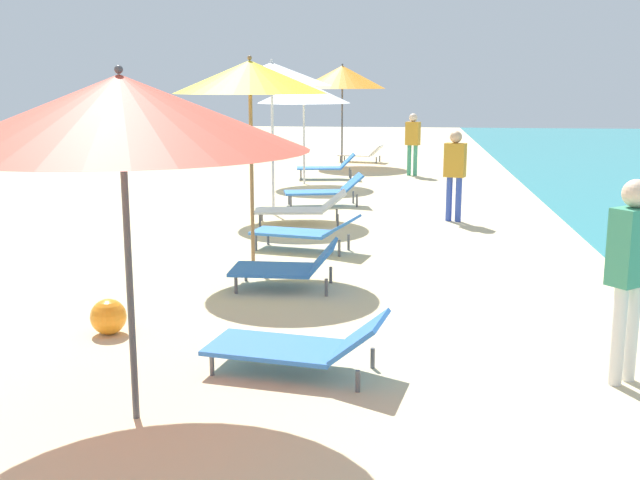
{
  "coord_description": "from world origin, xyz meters",
  "views": [
    {
      "loc": [
        1.41,
        3.54,
        2.44
      ],
      "look_at": [
        0.54,
        11.29,
        0.84
      ],
      "focal_mm": 43.29,
      "sensor_mm": 36.0,
      "label": 1
    }
  ],
  "objects_px": {
    "lounger_fourth_shoreside": "(306,231)",
    "lounger_sixth_shoreside": "(327,166)",
    "person_walking_near": "(413,138)",
    "lounger_farthest_shoreside": "(362,154)",
    "beach_ball": "(108,317)",
    "umbrella_fourth": "(250,77)",
    "lounger_fourth_inland": "(288,266)",
    "person_walking_far": "(631,261)",
    "lounger_third_shoreside": "(299,345)",
    "umbrella_sixth": "(304,92)",
    "umbrella_farthest": "(342,77)",
    "lounger_fifth_inland": "(302,208)",
    "lounger_fifth_shoreside": "(325,190)",
    "person_walking_mid": "(455,167)",
    "umbrella_third": "(121,113)",
    "umbrella_fifth": "(272,74)"
  },
  "relations": [
    {
      "from": "lounger_third_shoreside",
      "to": "umbrella_farthest",
      "type": "bearing_deg",
      "value": -76.55
    },
    {
      "from": "lounger_fifth_shoreside",
      "to": "umbrella_farthest",
      "type": "xyz_separation_m",
      "value": [
        -0.32,
        7.72,
        2.25
      ]
    },
    {
      "from": "person_walking_near",
      "to": "person_walking_mid",
      "type": "bearing_deg",
      "value": -155.43
    },
    {
      "from": "umbrella_fifth",
      "to": "beach_ball",
      "type": "bearing_deg",
      "value": -93.33
    },
    {
      "from": "umbrella_fourth",
      "to": "person_walking_near",
      "type": "distance_m",
      "value": 10.97
    },
    {
      "from": "lounger_fourth_shoreside",
      "to": "umbrella_sixth",
      "type": "distance_m",
      "value": 7.85
    },
    {
      "from": "lounger_third_shoreside",
      "to": "lounger_fourth_shoreside",
      "type": "distance_m",
      "value": 4.86
    },
    {
      "from": "person_walking_far",
      "to": "umbrella_third",
      "type": "bearing_deg",
      "value": 67.44
    },
    {
      "from": "lounger_sixth_shoreside",
      "to": "person_walking_near",
      "type": "bearing_deg",
      "value": -163.58
    },
    {
      "from": "lounger_third_shoreside",
      "to": "umbrella_farthest",
      "type": "relative_size",
      "value": 0.54
    },
    {
      "from": "umbrella_sixth",
      "to": "person_walking_near",
      "type": "bearing_deg",
      "value": 36.96
    },
    {
      "from": "lounger_fourth_inland",
      "to": "lounger_fifth_inland",
      "type": "distance_m",
      "value": 4.33
    },
    {
      "from": "umbrella_sixth",
      "to": "beach_ball",
      "type": "bearing_deg",
      "value": -91.99
    },
    {
      "from": "lounger_third_shoreside",
      "to": "lounger_fourth_shoreside",
      "type": "bearing_deg",
      "value": -73.4
    },
    {
      "from": "person_walking_mid",
      "to": "beach_ball",
      "type": "height_order",
      "value": "person_walking_mid"
    },
    {
      "from": "lounger_sixth_shoreside",
      "to": "person_walking_near",
      "type": "distance_m",
      "value": 2.46
    },
    {
      "from": "lounger_farthest_shoreside",
      "to": "beach_ball",
      "type": "distance_m",
      "value": 16.97
    },
    {
      "from": "lounger_fourth_shoreside",
      "to": "person_walking_near",
      "type": "relative_size",
      "value": 1.02
    },
    {
      "from": "lounger_farthest_shoreside",
      "to": "person_walking_far",
      "type": "xyz_separation_m",
      "value": [
        3.2,
        -17.63,
        0.77
      ]
    },
    {
      "from": "lounger_sixth_shoreside",
      "to": "person_walking_far",
      "type": "height_order",
      "value": "person_walking_far"
    },
    {
      "from": "lounger_fifth_shoreside",
      "to": "umbrella_farthest",
      "type": "bearing_deg",
      "value": -100.74
    },
    {
      "from": "lounger_fifth_shoreside",
      "to": "person_walking_mid",
      "type": "height_order",
      "value": "person_walking_mid"
    },
    {
      "from": "umbrella_fourth",
      "to": "lounger_fifth_inland",
      "type": "relative_size",
      "value": 1.67
    },
    {
      "from": "lounger_fourth_shoreside",
      "to": "lounger_sixth_shoreside",
      "type": "xyz_separation_m",
      "value": [
        -0.57,
        8.53,
        0.03
      ]
    },
    {
      "from": "lounger_fourth_inland",
      "to": "person_walking_far",
      "type": "distance_m",
      "value": 4.21
    },
    {
      "from": "umbrella_third",
      "to": "lounger_sixth_shoreside",
      "type": "distance_m",
      "value": 14.52
    },
    {
      "from": "umbrella_fourth",
      "to": "lounger_fourth_shoreside",
      "type": "height_order",
      "value": "umbrella_fourth"
    },
    {
      "from": "lounger_third_shoreside",
      "to": "umbrella_sixth",
      "type": "bearing_deg",
      "value": -72.75
    },
    {
      "from": "lounger_fifth_inland",
      "to": "beach_ball",
      "type": "relative_size",
      "value": 4.67
    },
    {
      "from": "umbrella_sixth",
      "to": "lounger_fourth_shoreside",
      "type": "bearing_deg",
      "value": -82.18
    },
    {
      "from": "lounger_fourth_inland",
      "to": "lounger_sixth_shoreside",
      "type": "bearing_deg",
      "value": -87.29
    },
    {
      "from": "lounger_fifth_shoreside",
      "to": "person_walking_far",
      "type": "distance_m",
      "value": 9.62
    },
    {
      "from": "lounger_third_shoreside",
      "to": "umbrella_fifth",
      "type": "relative_size",
      "value": 0.56
    },
    {
      "from": "lounger_fifth_inland",
      "to": "person_walking_near",
      "type": "bearing_deg",
      "value": -111.78
    },
    {
      "from": "umbrella_fourth",
      "to": "person_walking_far",
      "type": "xyz_separation_m",
      "value": [
        3.82,
        -3.62,
        -1.47
      ]
    },
    {
      "from": "umbrella_fourth",
      "to": "person_walking_near",
      "type": "bearing_deg",
      "value": 78.54
    },
    {
      "from": "umbrella_sixth",
      "to": "lounger_farthest_shoreside",
      "type": "height_order",
      "value": "umbrella_sixth"
    },
    {
      "from": "lounger_sixth_shoreside",
      "to": "lounger_farthest_shoreside",
      "type": "relative_size",
      "value": 1.06
    },
    {
      "from": "lounger_fifth_inland",
      "to": "person_walking_far",
      "type": "distance_m",
      "value": 7.85
    },
    {
      "from": "person_walking_near",
      "to": "person_walking_far",
      "type": "bearing_deg",
      "value": -154.67
    },
    {
      "from": "lounger_sixth_shoreside",
      "to": "beach_ball",
      "type": "distance_m",
      "value": 12.59
    },
    {
      "from": "person_walking_near",
      "to": "umbrella_fifth",
      "type": "bearing_deg",
      "value": 176.57
    },
    {
      "from": "lounger_sixth_shoreside",
      "to": "person_walking_far",
      "type": "distance_m",
      "value": 13.84
    },
    {
      "from": "lounger_fourth_inland",
      "to": "person_walking_near",
      "type": "bearing_deg",
      "value": -98.12
    },
    {
      "from": "umbrella_third",
      "to": "lounger_sixth_shoreside",
      "type": "xyz_separation_m",
      "value": [
        -0.06,
        14.4,
        -1.9
      ]
    },
    {
      "from": "lounger_fourth_shoreside",
      "to": "person_walking_near",
      "type": "bearing_deg",
      "value": -87.28
    },
    {
      "from": "lounger_farthest_shoreside",
      "to": "lounger_sixth_shoreside",
      "type": "bearing_deg",
      "value": 92.65
    },
    {
      "from": "lounger_fourth_inland",
      "to": "person_walking_far",
      "type": "relative_size",
      "value": 0.75
    },
    {
      "from": "lounger_sixth_shoreside",
      "to": "person_walking_near",
      "type": "xyz_separation_m",
      "value": [
        2.15,
        0.98,
        0.66
      ]
    },
    {
      "from": "person_walking_near",
      "to": "beach_ball",
      "type": "height_order",
      "value": "person_walking_near"
    }
  ]
}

